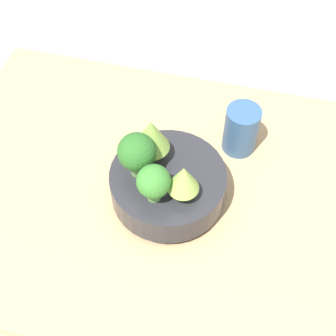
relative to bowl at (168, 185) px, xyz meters
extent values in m
plane|color=beige|center=(0.03, -0.02, -0.09)|extent=(6.00, 6.00, 0.00)
cube|color=tan|center=(0.03, -0.02, -0.07)|extent=(0.90, 0.66, 0.04)
cylinder|color=#28282D|center=(0.00, 0.00, -0.04)|extent=(0.10, 0.10, 0.01)
cylinder|color=#28282D|center=(0.00, 0.00, 0.00)|extent=(0.22, 0.22, 0.06)
cylinder|color=#7AB256|center=(-0.04, 0.04, 0.04)|extent=(0.02, 0.02, 0.02)
cone|color=#93B751|center=(-0.04, 0.04, 0.08)|extent=(0.06, 0.06, 0.06)
cylinder|color=#609347|center=(0.05, 0.01, 0.05)|extent=(0.03, 0.03, 0.03)
sphere|color=#286023|center=(0.05, 0.01, 0.09)|extent=(0.07, 0.07, 0.07)
cylinder|color=#6BA34C|center=(0.01, 0.05, 0.05)|extent=(0.03, 0.03, 0.03)
sphere|color=#387A2D|center=(0.01, 0.05, 0.08)|extent=(0.06, 0.06, 0.06)
cylinder|color=#609347|center=(0.04, -0.03, 0.05)|extent=(0.02, 0.02, 0.03)
cone|color=#84AD47|center=(0.04, -0.03, 0.10)|extent=(0.07, 0.07, 0.07)
cylinder|color=#33567F|center=(-0.11, -0.16, 0.01)|extent=(0.07, 0.07, 0.10)
camera|label=1|loc=(-0.12, 0.48, 0.72)|focal=50.00mm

